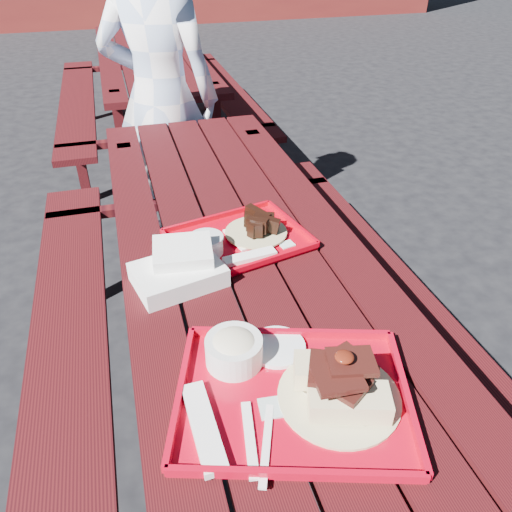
# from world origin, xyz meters

# --- Properties ---
(ground) EXTENTS (60.00, 60.00, 0.00)m
(ground) POSITION_xyz_m (0.00, 0.00, 0.00)
(ground) COLOR black
(ground) RESTS_ON ground
(picnic_table_near) EXTENTS (1.41, 2.40, 0.75)m
(picnic_table_near) POSITION_xyz_m (-0.00, 0.00, 0.56)
(picnic_table_near) COLOR #3C0B0D
(picnic_table_near) RESTS_ON ground
(picnic_table_far) EXTENTS (1.41, 2.40, 0.75)m
(picnic_table_far) POSITION_xyz_m (-0.00, 2.80, 0.56)
(picnic_table_far) COLOR #3C0B0D
(picnic_table_far) RESTS_ON ground
(near_tray) EXTENTS (0.57, 0.50, 0.15)m
(near_tray) POSITION_xyz_m (-0.04, -0.57, 0.79)
(near_tray) COLOR #B2041A
(near_tray) RESTS_ON picnic_table_near
(far_tray) EXTENTS (0.46, 0.40, 0.07)m
(far_tray) POSITION_xyz_m (-0.01, 0.03, 0.77)
(far_tray) COLOR #B50011
(far_tray) RESTS_ON picnic_table_near
(white_cloth) EXTENTS (0.27, 0.22, 0.10)m
(white_cloth) POSITION_xyz_m (-0.21, -0.11, 0.79)
(white_cloth) COLOR white
(white_cloth) RESTS_ON picnic_table_near
(person) EXTENTS (0.71, 0.60, 1.65)m
(person) POSITION_xyz_m (-0.08, 1.35, 0.83)
(person) COLOR #A7BDE3
(person) RESTS_ON ground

